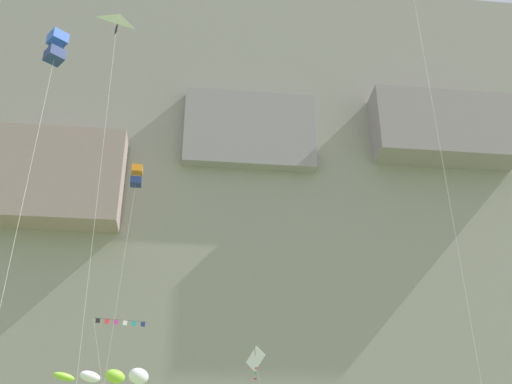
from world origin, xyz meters
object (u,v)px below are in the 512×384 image
(kite_diamond_mid_left, at_px, (256,363))
(kite_box_high_center, at_px, (136,177))
(kite_delta_near_cliff, at_px, (118,29))
(kite_banner_front_field, at_px, (119,346))
(kite_box_upper_right, at_px, (56,49))
(kite_windsock_far_right, at_px, (117,377))

(kite_diamond_mid_left, bearing_deg, kite_box_high_center, -158.57)
(kite_delta_near_cliff, bearing_deg, kite_banner_front_field, 88.39)
(kite_box_upper_right, xyz_separation_m, kite_delta_near_cliff, (1.39, 6.85, 7.41))
(kite_box_upper_right, bearing_deg, kite_banner_front_field, 85.16)
(kite_delta_near_cliff, bearing_deg, kite_windsock_far_right, -39.12)
(kite_box_high_center, relative_size, kite_box_upper_right, 1.31)
(kite_box_upper_right, relative_size, kite_diamond_mid_left, 1.46)
(kite_delta_near_cliff, relative_size, kite_banner_front_field, 1.93)
(kite_box_high_center, height_order, kite_banner_front_field, kite_box_high_center)
(kite_diamond_mid_left, xyz_separation_m, kite_banner_front_field, (-10.17, -6.54, -0.51))
(kite_delta_near_cliff, xyz_separation_m, kite_windsock_far_right, (2.15, -1.75, -20.55))
(kite_box_upper_right, xyz_separation_m, kite_windsock_far_right, (3.54, 5.10, -13.14))
(kite_diamond_mid_left, xyz_separation_m, kite_windsock_far_right, (-8.42, -22.69, -5.64))
(kite_delta_near_cliff, xyz_separation_m, kite_banner_front_field, (0.41, 14.40, -15.42))
(kite_box_high_center, distance_m, kite_banner_front_field, 14.83)
(kite_windsock_far_right, bearing_deg, kite_banner_front_field, 96.17)
(kite_banner_front_field, bearing_deg, kite_box_high_center, 95.73)
(kite_windsock_far_right, bearing_deg, kite_box_high_center, 96.11)
(kite_box_high_center, distance_m, kite_windsock_far_right, 27.20)
(kite_delta_near_cliff, bearing_deg, kite_diamond_mid_left, 63.20)
(kite_box_high_center, height_order, kite_windsock_far_right, kite_box_high_center)
(kite_banner_front_field, height_order, kite_windsock_far_right, kite_banner_front_field)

